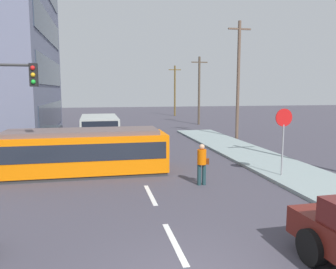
{
  "coord_description": "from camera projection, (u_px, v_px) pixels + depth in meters",
  "views": [
    {
      "loc": [
        -1.78,
        -5.84,
        3.8
      ],
      "look_at": [
        1.1,
        8.15,
        1.92
      ],
      "focal_mm": 36.18,
      "sensor_mm": 36.0,
      "label": 1
    }
  ],
  "objects": [
    {
      "name": "utility_pole_mid",
      "position": [
        238.0,
        79.0,
        25.98
      ],
      "size": [
        1.8,
        0.24,
        8.97
      ],
      "color": "brown",
      "rests_on": "ground"
    },
    {
      "name": "stop_sign",
      "position": [
        283.0,
        128.0,
        14.4
      ],
      "size": [
        0.76,
        0.07,
        2.88
      ],
      "color": "gray",
      "rests_on": "sidewalk_curb_right"
    },
    {
      "name": "lane_stripe_2",
      "position": [
        150.0,
        195.0,
        12.35
      ],
      "size": [
        0.16,
        2.4,
        0.01
      ],
      "primitive_type": "cube",
      "color": "silver",
      "rests_on": "ground"
    },
    {
      "name": "pedestrian_crossing",
      "position": [
        202.0,
        162.0,
        13.52
      ],
      "size": [
        0.51,
        0.36,
        1.67
      ],
      "color": "#1D383D",
      "rests_on": "ground"
    },
    {
      "name": "lane_stripe_3",
      "position": [
        128.0,
        149.0,
        21.83
      ],
      "size": [
        0.16,
        2.4,
        0.01
      ],
      "primitive_type": "cube",
      "color": "silver",
      "rests_on": "ground"
    },
    {
      "name": "utility_pole_distant",
      "position": [
        175.0,
        90.0,
        49.52
      ],
      "size": [
        1.8,
        0.24,
        7.31
      ],
      "color": "brown",
      "rests_on": "ground"
    },
    {
      "name": "traffic_light_mast",
      "position": [
        0.0,
        101.0,
        12.25
      ],
      "size": [
        2.27,
        0.33,
        4.9
      ],
      "color": "#333333",
      "rests_on": "ground"
    },
    {
      "name": "sidewalk_curb_right",
      "position": [
        316.0,
        183.0,
        13.7
      ],
      "size": [
        3.2,
        36.0,
        0.14
      ],
      "primitive_type": "cube",
      "color": "#879898",
      "rests_on": "ground"
    },
    {
      "name": "parked_sedan_mid",
      "position": [
        36.0,
        148.0,
        18.72
      ],
      "size": [
        2.08,
        4.46,
        1.19
      ],
      "color": "#36502F",
      "rests_on": "ground"
    },
    {
      "name": "city_bus",
      "position": [
        99.0,
        128.0,
        24.04
      ],
      "size": [
        2.61,
        5.77,
        1.94
      ],
      "color": "#AAB1AA",
      "rests_on": "ground"
    },
    {
      "name": "lane_stripe_4",
      "position": [
        121.0,
        137.0,
        27.65
      ],
      "size": [
        0.16,
        2.4,
        0.01
      ],
      "primitive_type": "cube",
      "color": "silver",
      "rests_on": "ground"
    },
    {
      "name": "utility_pole_far",
      "position": [
        199.0,
        89.0,
        37.02
      ],
      "size": [
        1.8,
        0.24,
        7.38
      ],
      "color": "#4F4234",
      "rests_on": "ground"
    },
    {
      "name": "lane_stripe_1",
      "position": [
        174.0,
        243.0,
        8.46
      ],
      "size": [
        0.16,
        2.4,
        0.01
      ],
      "primitive_type": "cube",
      "color": "silver",
      "rests_on": "ground"
    },
    {
      "name": "streetcar_tram",
      "position": [
        83.0,
        151.0,
        15.36
      ],
      "size": [
        7.49,
        2.55,
        2.02
      ],
      "color": "orange",
      "rests_on": "ground"
    },
    {
      "name": "parked_sedan_far",
      "position": [
        50.0,
        134.0,
        24.47
      ],
      "size": [
        2.02,
        4.27,
        1.19
      ],
      "color": "black",
      "rests_on": "ground"
    },
    {
      "name": "ground_plane",
      "position": [
        138.0,
        170.0,
        16.23
      ],
      "size": [
        120.0,
        120.0,
        0.0
      ],
      "primitive_type": "plane",
      "color": "#423F4A"
    }
  ]
}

